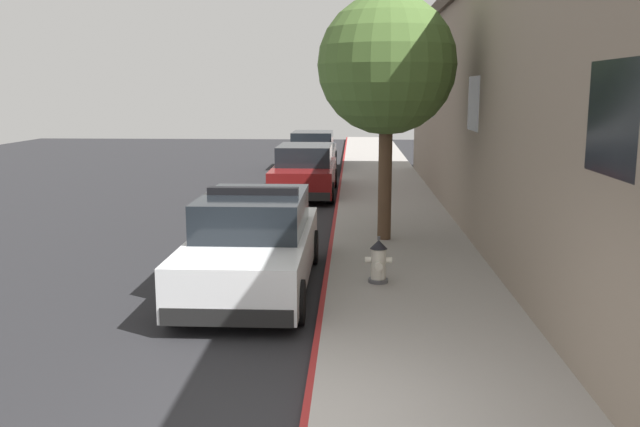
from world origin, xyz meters
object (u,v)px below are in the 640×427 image
(parked_car_silver_ahead, at_px, (305,171))
(parked_car_dark_far, at_px, (313,151))
(police_cruiser, at_px, (253,244))
(fire_hydrant, at_px, (378,261))
(street_tree, at_px, (387,66))

(parked_car_silver_ahead, distance_m, parked_car_dark_far, 7.07)
(parked_car_dark_far, bearing_deg, police_cruiser, -89.76)
(fire_hydrant, height_order, street_tree, street_tree)
(police_cruiser, height_order, parked_car_dark_far, police_cruiser)
(police_cruiser, relative_size, parked_car_dark_far, 1.00)
(parked_car_silver_ahead, height_order, street_tree, street_tree)
(police_cruiser, xyz_separation_m, street_tree, (2.29, 3.15, 2.98))
(street_tree, bearing_deg, parked_car_silver_ahead, 107.04)
(street_tree, bearing_deg, fire_hydrant, -94.13)
(fire_hydrant, distance_m, street_tree, 4.61)
(parked_car_dark_far, relative_size, fire_hydrant, 6.37)
(parked_car_dark_far, bearing_deg, fire_hydrant, -83.07)
(parked_car_dark_far, height_order, street_tree, street_tree)
(fire_hydrant, bearing_deg, police_cruiser, 175.78)
(parked_car_silver_ahead, bearing_deg, police_cruiser, -90.65)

